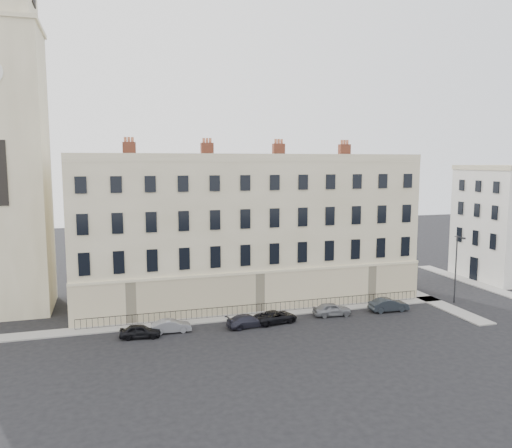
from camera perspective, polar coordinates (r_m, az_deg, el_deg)
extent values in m
plane|color=black|center=(47.71, 9.66, -11.32)|extent=(160.00, 160.00, 0.00)
cube|color=#C2B690|center=(54.90, -1.40, -0.74)|extent=(36.00, 12.00, 15.00)
cube|color=beige|center=(50.27, 0.46, -7.88)|extent=(36.10, 0.18, 4.00)
cube|color=beige|center=(63.03, 14.74, -5.02)|extent=(0.18, 12.10, 4.00)
cube|color=#C2B690|center=(48.76, 0.40, 7.58)|extent=(36.00, 0.35, 0.80)
cube|color=#C2B690|center=(61.54, 14.96, 7.25)|extent=(0.35, 12.00, 0.80)
cube|color=brown|center=(52.52, -14.29, 7.98)|extent=(1.30, 0.70, 2.00)
cube|color=brown|center=(53.48, -5.61, 8.15)|extent=(1.30, 0.70, 2.00)
cube|color=brown|center=(55.58, 2.59, 8.14)|extent=(1.30, 0.70, 2.00)
cube|color=brown|center=(58.70, 10.06, 7.98)|extent=(1.30, 0.70, 2.00)
cube|color=#C2B690|center=(55.33, -26.88, 5.31)|extent=(8.00, 8.00, 28.00)
cube|color=silver|center=(71.73, 26.92, -0.06)|extent=(10.00, 10.00, 14.00)
cube|color=gray|center=(48.97, -3.77, -10.67)|extent=(48.00, 2.00, 0.12)
cube|color=gray|center=(60.69, 17.41, -7.47)|extent=(2.00, 24.00, 0.12)
cube|color=gray|center=(68.17, 23.49, -6.14)|extent=(2.00, 20.00, 0.12)
cube|color=black|center=(50.05, 0.64, -9.11)|extent=(35.00, 0.04, 0.04)
cube|color=black|center=(50.31, 0.64, -10.10)|extent=(35.00, 0.04, 0.04)
imported|color=black|center=(44.84, -13.10, -11.84)|extent=(3.61, 1.83, 1.18)
imported|color=slate|center=(45.66, -9.67, -11.42)|extent=(3.52, 1.30, 1.15)
imported|color=#23232E|center=(46.44, -0.96, -10.99)|extent=(4.22, 2.27, 1.16)
imported|color=black|center=(47.60, 2.28, -10.54)|extent=(4.39, 2.54, 1.15)
imported|color=slate|center=(50.15, 8.69, -9.62)|extent=(3.86, 1.80, 1.28)
imported|color=#22272D|center=(52.74, 14.91, -8.91)|extent=(4.06, 1.53, 1.32)
cylinder|color=#27282B|center=(57.36, 21.85, -4.82)|extent=(0.15, 0.15, 7.29)
cylinder|color=#27282B|center=(56.20, 22.31, -1.41)|extent=(0.39, 1.35, 0.09)
cube|color=#27282B|center=(55.64, 22.60, -1.55)|extent=(0.26, 0.48, 0.11)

